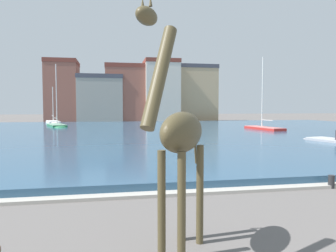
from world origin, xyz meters
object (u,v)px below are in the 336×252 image
at_px(sailboat_red, 261,129).
at_px(sailboat_white, 53,123).
at_px(sailboat_green, 57,127).
at_px(giraffe_statue, 180,137).
at_px(mooring_bollard, 331,182).

xyz_separation_m(sailboat_red, sailboat_white, (-27.90, 18.25, 0.04)).
height_order(sailboat_green, sailboat_white, sailboat_green).
bearing_deg(giraffe_statue, mooring_bollard, 31.51).
height_order(sailboat_white, mooring_bollard, sailboat_white).
xyz_separation_m(sailboat_red, mooring_bollard, (-10.17, -25.64, -0.17)).
xyz_separation_m(sailboat_green, mooring_bollard, (15.84, -35.90, -0.15)).
bearing_deg(mooring_bollard, sailboat_green, 113.81).
relative_size(giraffe_statue, sailboat_white, 0.75).
bearing_deg(giraffe_statue, sailboat_red, 60.22).
xyz_separation_m(sailboat_white, mooring_bollard, (17.73, -43.89, -0.21)).
distance_m(sailboat_green, sailboat_red, 27.96).
xyz_separation_m(giraffe_statue, mooring_bollard, (6.93, 4.25, -2.24)).
distance_m(giraffe_statue, sailboat_white, 49.38).
xyz_separation_m(giraffe_statue, sailboat_white, (-10.80, 48.14, -2.03)).
distance_m(giraffe_statue, mooring_bollard, 8.43).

